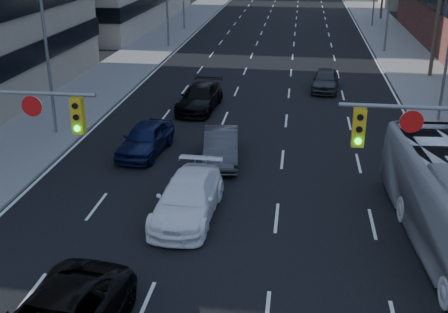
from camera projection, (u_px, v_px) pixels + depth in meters
name	position (u px, v px, depth m)	size (l,w,h in m)	color
signal_far_left	(192.00, 1.00, 51.47)	(6.09, 0.33, 6.00)	slate
signal_far_right	(362.00, 4.00, 49.58)	(6.09, 0.33, 6.00)	slate
streetlight_left_near	(49.00, 41.00, 28.54)	(2.03, 0.22, 9.00)	slate
streetlight_right_near	(448.00, 34.00, 30.58)	(2.03, 0.22, 9.00)	slate
white_van	(188.00, 198.00, 21.44)	(2.17, 5.33, 1.55)	white
sedan_blue	(146.00, 139.00, 27.60)	(1.82, 4.52, 1.54)	#0E1438
sedan_grey_center	(221.00, 147.00, 26.62)	(1.59, 4.55, 1.50)	#39393C
sedan_black_far	(200.00, 98.00, 34.42)	(2.10, 5.18, 1.50)	black
sedan_grey_right	(325.00, 80.00, 38.64)	(1.73, 4.30, 1.46)	#333335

